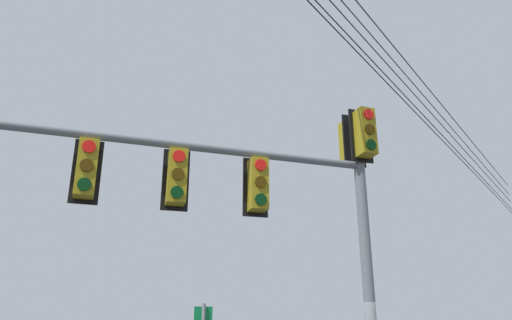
% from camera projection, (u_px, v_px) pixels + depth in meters
% --- Properties ---
extents(signal_mast_assembly, '(6.15, 3.09, 6.01)m').
position_uv_depth(signal_mast_assembly, '(276.00, 190.00, 8.30)').
color(signal_mast_assembly, slate).
rests_on(signal_mast_assembly, ground).
extents(overhead_wire_span, '(16.37, 27.37, 1.84)m').
position_uv_depth(overhead_wire_span, '(376.00, 46.00, 11.20)').
color(overhead_wire_span, black).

